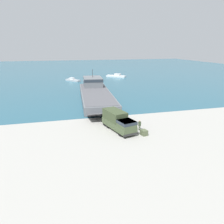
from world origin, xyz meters
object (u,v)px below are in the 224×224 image
landing_craft (95,92)px  moored_boat_b (73,80)px  soldier_on_ramp (140,125)px  moored_boat_a (116,76)px  military_truck (118,121)px  cargo_crate (144,133)px

landing_craft → moored_boat_b: (-3.53, 31.16, -1.16)m
soldier_on_ramp → moored_boat_b: bearing=-162.4°
moored_boat_a → military_truck: bearing=-156.0°
soldier_on_ramp → moored_boat_a: bearing=179.1°
landing_craft → cargo_crate: size_ratio=31.98×
moored_boat_a → cargo_crate: (-13.85, -66.10, -0.08)m
moored_boat_b → cargo_crate: 59.52m
landing_craft → military_truck: (-0.53, -24.76, 0.00)m
moored_boat_a → cargo_crate: bearing=-152.5°
soldier_on_ramp → moored_boat_b: soldier_on_ramp is taller
landing_craft → cargo_crate: landing_craft is taller
moored_boat_b → cargo_crate: (6.36, -59.18, -0.02)m
cargo_crate → landing_craft: bearing=95.8°
landing_craft → moored_boat_a: (16.69, 38.08, -1.09)m
moored_boat_a → soldier_on_ramp: bearing=-152.9°
military_truck → moored_boat_a: size_ratio=0.93×
landing_craft → moored_boat_a: bearing=71.1°
military_truck → moored_boat_b: 56.01m
landing_craft → soldier_on_ramp: 26.07m
moored_boat_a → cargo_crate: 67.53m
landing_craft → military_truck: 24.76m
military_truck → moored_boat_a: 65.16m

